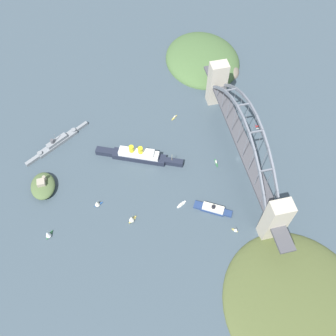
{
  "coord_description": "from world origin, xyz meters",
  "views": [
    {
      "loc": [
        -210.86,
        128.3,
        336.81
      ],
      "look_at": [
        0.0,
        80.41,
        8.0
      ],
      "focal_mm": 39.26,
      "sensor_mm": 36.0,
      "label": 1
    }
  ],
  "objects_px": {
    "fort_island_mid_harbor": "(43,186)",
    "small_boat_0": "(181,204)",
    "harbor_ferry_steamer": "(213,209)",
    "small_boat_2": "(174,117)",
    "small_boat_1": "(48,234)",
    "small_boat_3": "(236,230)",
    "small_boat_4": "(132,219)",
    "harbor_arch_bridge": "(243,142)",
    "seaplane_taxiing_near_bridge": "(259,126)",
    "small_boat_5": "(216,163)",
    "naval_cruiser": "(57,143)",
    "small_boat_6": "(97,203)",
    "ocean_liner": "(139,155)"
  },
  "relations": [
    {
      "from": "harbor_ferry_steamer",
      "to": "small_boat_2",
      "type": "relative_size",
      "value": 4.71
    },
    {
      "from": "fort_island_mid_harbor",
      "to": "small_boat_5",
      "type": "distance_m",
      "value": 187.48
    },
    {
      "from": "small_boat_0",
      "to": "small_boat_6",
      "type": "xyz_separation_m",
      "value": [
        18.92,
        84.1,
        2.92
      ]
    },
    {
      "from": "naval_cruiser",
      "to": "small_boat_3",
      "type": "bearing_deg",
      "value": -131.71
    },
    {
      "from": "fort_island_mid_harbor",
      "to": "small_boat_0",
      "type": "xyz_separation_m",
      "value": [
        -51.5,
        -137.05,
        -4.28
      ]
    },
    {
      "from": "naval_cruiser",
      "to": "fort_island_mid_harbor",
      "type": "distance_m",
      "value": 58.36
    },
    {
      "from": "seaplane_taxiing_near_bridge",
      "to": "small_boat_4",
      "type": "height_order",
      "value": "small_boat_4"
    },
    {
      "from": "small_boat_0",
      "to": "small_boat_4",
      "type": "height_order",
      "value": "small_boat_4"
    },
    {
      "from": "seaplane_taxiing_near_bridge",
      "to": "small_boat_1",
      "type": "relative_size",
      "value": 1.02
    },
    {
      "from": "ocean_liner",
      "to": "seaplane_taxiing_near_bridge",
      "type": "height_order",
      "value": "ocean_liner"
    },
    {
      "from": "harbor_ferry_steamer",
      "to": "small_boat_3",
      "type": "distance_m",
      "value": 31.32
    },
    {
      "from": "small_boat_0",
      "to": "small_boat_1",
      "type": "relative_size",
      "value": 1.03
    },
    {
      "from": "harbor_arch_bridge",
      "to": "small_boat_1",
      "type": "xyz_separation_m",
      "value": [
        -46.91,
        210.52,
        -25.24
      ]
    },
    {
      "from": "small_boat_1",
      "to": "fort_island_mid_harbor",
      "type": "bearing_deg",
      "value": 2.51
    },
    {
      "from": "small_boat_4",
      "to": "harbor_arch_bridge",
      "type": "bearing_deg",
      "value": -69.32
    },
    {
      "from": "ocean_liner",
      "to": "small_boat_5",
      "type": "distance_m",
      "value": 86.19
    },
    {
      "from": "harbor_ferry_steamer",
      "to": "small_boat_2",
      "type": "xyz_separation_m",
      "value": [
        128.89,
        9.52,
        -1.51
      ]
    },
    {
      "from": "small_boat_2",
      "to": "small_boat_3",
      "type": "bearing_deg",
      "value": -170.94
    },
    {
      "from": "ocean_liner",
      "to": "small_boat_5",
      "type": "bearing_deg",
      "value": -106.88
    },
    {
      "from": "harbor_arch_bridge",
      "to": "small_boat_0",
      "type": "relative_size",
      "value": 22.64
    },
    {
      "from": "ocean_liner",
      "to": "seaplane_taxiing_near_bridge",
      "type": "distance_m",
      "value": 146.91
    },
    {
      "from": "harbor_arch_bridge",
      "to": "naval_cruiser",
      "type": "height_order",
      "value": "harbor_arch_bridge"
    },
    {
      "from": "harbor_ferry_steamer",
      "to": "small_boat_1",
      "type": "height_order",
      "value": "small_boat_1"
    },
    {
      "from": "seaplane_taxiing_near_bridge",
      "to": "harbor_ferry_steamer",
      "type": "bearing_deg",
      "value": 137.55
    },
    {
      "from": "harbor_ferry_steamer",
      "to": "small_boat_4",
      "type": "height_order",
      "value": "small_boat_4"
    },
    {
      "from": "naval_cruiser",
      "to": "small_boat_4",
      "type": "relative_size",
      "value": 7.35
    },
    {
      "from": "harbor_arch_bridge",
      "to": "small_boat_2",
      "type": "bearing_deg",
      "value": 36.94
    },
    {
      "from": "small_boat_3",
      "to": "small_boat_4",
      "type": "relative_size",
      "value": 0.66
    },
    {
      "from": "harbor_arch_bridge",
      "to": "small_boat_6",
      "type": "distance_m",
      "value": 163.86
    },
    {
      "from": "seaplane_taxiing_near_bridge",
      "to": "small_boat_3",
      "type": "height_order",
      "value": "small_boat_3"
    },
    {
      "from": "harbor_arch_bridge",
      "to": "ocean_liner",
      "type": "bearing_deg",
      "value": 77.1
    },
    {
      "from": "small_boat_0",
      "to": "small_boat_1",
      "type": "bearing_deg",
      "value": 91.95
    },
    {
      "from": "harbor_arch_bridge",
      "to": "fort_island_mid_harbor",
      "type": "height_order",
      "value": "harbor_arch_bridge"
    },
    {
      "from": "seaplane_taxiing_near_bridge",
      "to": "small_boat_5",
      "type": "relative_size",
      "value": 1.01
    },
    {
      "from": "small_boat_2",
      "to": "small_boat_4",
      "type": "xyz_separation_m",
      "value": [
        -122.61,
        72.93,
        3.76
      ]
    },
    {
      "from": "small_boat_2",
      "to": "naval_cruiser",
      "type": "bearing_deg",
      "value": 93.75
    },
    {
      "from": "harbor_ferry_steamer",
      "to": "small_boat_2",
      "type": "distance_m",
      "value": 129.25
    },
    {
      "from": "harbor_ferry_steamer",
      "to": "seaplane_taxiing_near_bridge",
      "type": "xyz_separation_m",
      "value": [
        92.24,
        -84.36,
        -0.36
      ]
    },
    {
      "from": "small_boat_3",
      "to": "small_boat_4",
      "type": "distance_m",
      "value": 103.45
    },
    {
      "from": "fort_island_mid_harbor",
      "to": "small_boat_1",
      "type": "xyz_separation_m",
      "value": [
        -56.09,
        -2.46,
        -0.33
      ]
    },
    {
      "from": "harbor_ferry_steamer",
      "to": "small_boat_1",
      "type": "distance_m",
      "value": 164.56
    },
    {
      "from": "small_boat_1",
      "to": "seaplane_taxiing_near_bridge",
      "type": "bearing_deg",
      "value": -71.27
    },
    {
      "from": "naval_cruiser",
      "to": "harbor_ferry_steamer",
      "type": "relative_size",
      "value": 1.94
    },
    {
      "from": "naval_cruiser",
      "to": "small_boat_1",
      "type": "bearing_deg",
      "value": 172.45
    },
    {
      "from": "seaplane_taxiing_near_bridge",
      "to": "small_boat_6",
      "type": "distance_m",
      "value": 207.35
    },
    {
      "from": "fort_island_mid_harbor",
      "to": "small_boat_4",
      "type": "relative_size",
      "value": 3.37
    },
    {
      "from": "harbor_ferry_steamer",
      "to": "small_boat_0",
      "type": "bearing_deg",
      "value": 67.19
    },
    {
      "from": "harbor_arch_bridge",
      "to": "small_boat_1",
      "type": "distance_m",
      "value": 217.16
    },
    {
      "from": "fort_island_mid_harbor",
      "to": "small_boat_2",
      "type": "height_order",
      "value": "fort_island_mid_harbor"
    },
    {
      "from": "naval_cruiser",
      "to": "small_boat_3",
      "type": "xyz_separation_m",
      "value": [
        -146.98,
        -164.92,
        -0.07
      ]
    }
  ]
}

